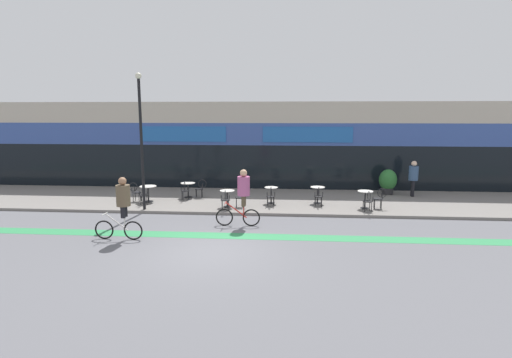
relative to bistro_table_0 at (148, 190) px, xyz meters
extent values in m
plane|color=#5B5B60|center=(4.17, -6.28, -0.66)|extent=(120.00, 120.00, 0.00)
cube|color=slate|center=(4.17, 0.97, -0.60)|extent=(40.00, 5.50, 0.12)
cube|color=#B2A899|center=(4.17, 5.72, 1.77)|extent=(40.00, 4.00, 4.87)
cube|color=black|center=(4.17, 3.75, 0.66)|extent=(38.80, 0.10, 2.40)
cube|color=#334C93|center=(4.17, 3.77, 2.46)|extent=(39.20, 0.14, 1.20)
cube|color=#1E56A3|center=(0.76, 3.70, 2.46)|extent=(4.81, 0.08, 0.84)
cube|color=#1E56A3|center=(7.59, 3.70, 2.46)|extent=(4.81, 0.08, 0.84)
cube|color=#2D844C|center=(4.17, -4.62, -0.66)|extent=(36.00, 0.70, 0.01)
cylinder|color=black|center=(0.00, 0.00, -0.53)|extent=(0.43, 0.43, 0.02)
cylinder|color=black|center=(0.00, 0.00, -0.18)|extent=(0.07, 0.07, 0.72)
cylinder|color=silver|center=(0.00, 0.00, 0.20)|extent=(0.78, 0.78, 0.02)
cylinder|color=black|center=(1.64, 1.10, -0.53)|extent=(0.39, 0.39, 0.02)
cylinder|color=black|center=(1.64, 1.10, -0.19)|extent=(0.07, 0.07, 0.71)
cylinder|color=silver|center=(1.64, 1.10, 0.18)|extent=(0.71, 0.71, 0.02)
cylinder|color=black|center=(3.87, -0.76, -0.53)|extent=(0.36, 0.36, 0.02)
cylinder|color=black|center=(3.87, -0.76, -0.18)|extent=(0.07, 0.07, 0.72)
cylinder|color=silver|center=(3.87, -0.76, 0.19)|extent=(0.66, 0.66, 0.02)
cylinder|color=black|center=(5.79, 0.14, -0.53)|extent=(0.34, 0.34, 0.02)
cylinder|color=black|center=(5.79, 0.14, -0.18)|extent=(0.07, 0.07, 0.73)
cylinder|color=silver|center=(5.79, 0.14, 0.20)|extent=(0.61, 0.61, 0.02)
cylinder|color=black|center=(7.94, 0.29, -0.53)|extent=(0.36, 0.36, 0.02)
cylinder|color=black|center=(7.94, 0.29, -0.17)|extent=(0.07, 0.07, 0.75)
cylinder|color=silver|center=(7.94, 0.29, 0.22)|extent=(0.65, 0.65, 0.02)
cylinder|color=black|center=(9.94, -0.56, -0.53)|extent=(0.37, 0.37, 0.02)
cylinder|color=black|center=(9.94, -0.56, -0.16)|extent=(0.07, 0.07, 0.75)
cylinder|color=silver|center=(9.94, -0.56, 0.22)|extent=(0.67, 0.67, 0.02)
cylinder|color=black|center=(0.00, -0.55, -0.10)|extent=(0.45, 0.45, 0.03)
cylinder|color=black|center=(-0.16, -0.43, -0.33)|extent=(0.03, 0.03, 0.42)
cylinder|color=black|center=(0.12, -0.39, -0.33)|extent=(0.03, 0.03, 0.42)
cylinder|color=black|center=(-0.12, -0.71, -0.33)|extent=(0.03, 0.03, 0.42)
cylinder|color=black|center=(0.16, -0.67, -0.33)|extent=(0.03, 0.03, 0.42)
torus|color=black|center=(0.02, -0.72, 0.16)|extent=(0.09, 0.41, 0.41)
cylinder|color=black|center=(-0.14, -0.74, 0.02)|extent=(0.03, 0.03, 0.23)
cylinder|color=black|center=(0.19, -0.69, 0.02)|extent=(0.03, 0.03, 0.23)
cylinder|color=black|center=(-0.55, 0.00, -0.10)|extent=(0.41, 0.41, 0.03)
cylinder|color=black|center=(-0.41, 0.14, -0.33)|extent=(0.03, 0.03, 0.42)
cylinder|color=black|center=(-0.41, -0.14, -0.33)|extent=(0.03, 0.03, 0.42)
cylinder|color=black|center=(-0.69, 0.14, -0.33)|extent=(0.03, 0.03, 0.42)
cylinder|color=black|center=(-0.69, -0.14, -0.33)|extent=(0.03, 0.03, 0.42)
torus|color=black|center=(-0.72, 0.00, 0.16)|extent=(0.41, 0.04, 0.41)
cylinder|color=black|center=(-0.72, 0.17, 0.02)|extent=(0.03, 0.03, 0.23)
cylinder|color=black|center=(-0.72, -0.18, 0.02)|extent=(0.03, 0.03, 0.23)
cylinder|color=black|center=(1.64, 0.55, -0.10)|extent=(0.44, 0.44, 0.03)
cylinder|color=black|center=(1.48, 0.67, -0.33)|extent=(0.03, 0.03, 0.42)
cylinder|color=black|center=(1.76, 0.70, -0.33)|extent=(0.03, 0.03, 0.42)
cylinder|color=black|center=(1.51, 0.39, -0.33)|extent=(0.03, 0.03, 0.42)
cylinder|color=black|center=(1.79, 0.42, -0.33)|extent=(0.03, 0.03, 0.42)
torus|color=black|center=(1.65, 0.38, 0.16)|extent=(0.07, 0.41, 0.41)
cylinder|color=black|center=(1.48, 0.36, 0.02)|extent=(0.03, 0.03, 0.23)
cylinder|color=black|center=(1.82, 0.40, 0.02)|extent=(0.03, 0.03, 0.23)
cylinder|color=black|center=(2.19, 1.10, -0.10)|extent=(0.45, 0.45, 0.03)
cylinder|color=black|center=(2.06, 0.94, -0.33)|extent=(0.03, 0.03, 0.42)
cylinder|color=black|center=(2.03, 1.22, -0.33)|extent=(0.03, 0.03, 0.42)
cylinder|color=black|center=(2.34, 0.98, -0.33)|extent=(0.03, 0.03, 0.42)
cylinder|color=black|center=(2.31, 1.26, -0.33)|extent=(0.03, 0.03, 0.42)
torus|color=black|center=(2.35, 1.12, 0.16)|extent=(0.41, 0.08, 0.41)
cylinder|color=black|center=(2.38, 0.95, 0.02)|extent=(0.03, 0.03, 0.23)
cylinder|color=black|center=(2.33, 1.29, 0.02)|extent=(0.03, 0.03, 0.23)
cylinder|color=black|center=(3.87, -1.31, -0.10)|extent=(0.45, 0.45, 0.03)
cylinder|color=black|center=(3.72, -1.19, -0.33)|extent=(0.03, 0.03, 0.42)
cylinder|color=black|center=(3.99, -1.16, -0.33)|extent=(0.03, 0.03, 0.42)
cylinder|color=black|center=(3.75, -1.47, -0.33)|extent=(0.03, 0.03, 0.42)
cylinder|color=black|center=(4.03, -1.44, -0.33)|extent=(0.03, 0.03, 0.42)
torus|color=black|center=(3.90, -1.48, 0.16)|extent=(0.08, 0.41, 0.41)
cylinder|color=black|center=(3.73, -1.51, 0.02)|extent=(0.03, 0.03, 0.23)
cylinder|color=black|center=(4.07, -1.46, 0.02)|extent=(0.03, 0.03, 0.23)
cylinder|color=black|center=(4.42, -0.76, -0.10)|extent=(0.45, 0.45, 0.03)
cylinder|color=black|center=(4.31, -0.92, -0.33)|extent=(0.03, 0.03, 0.42)
cylinder|color=black|center=(4.26, -0.65, -0.33)|extent=(0.03, 0.03, 0.42)
cylinder|color=black|center=(4.58, -0.88, -0.33)|extent=(0.03, 0.03, 0.42)
cylinder|color=black|center=(4.54, -0.61, -0.33)|extent=(0.03, 0.03, 0.42)
torus|color=black|center=(4.59, -0.74, 0.16)|extent=(0.41, 0.09, 0.41)
cylinder|color=black|center=(4.62, -0.91, 0.02)|extent=(0.03, 0.03, 0.23)
cylinder|color=black|center=(4.57, -0.57, 0.02)|extent=(0.03, 0.03, 0.23)
cylinder|color=black|center=(5.79, -0.41, -0.10)|extent=(0.44, 0.44, 0.03)
cylinder|color=black|center=(5.64, -0.29, -0.33)|extent=(0.03, 0.03, 0.42)
cylinder|color=black|center=(5.92, -0.26, -0.33)|extent=(0.03, 0.03, 0.42)
cylinder|color=black|center=(5.67, -0.57, -0.33)|extent=(0.03, 0.03, 0.42)
cylinder|color=black|center=(5.95, -0.54, -0.33)|extent=(0.03, 0.03, 0.42)
torus|color=black|center=(5.81, -0.58, 0.16)|extent=(0.07, 0.41, 0.41)
cylinder|color=black|center=(5.64, -0.60, 0.02)|extent=(0.03, 0.03, 0.23)
cylinder|color=black|center=(5.98, -0.56, 0.02)|extent=(0.03, 0.03, 0.23)
cylinder|color=black|center=(7.94, -0.26, -0.10)|extent=(0.40, 0.40, 0.03)
cylinder|color=black|center=(7.80, -0.12, -0.33)|extent=(0.03, 0.03, 0.42)
cylinder|color=black|center=(8.08, -0.12, -0.33)|extent=(0.03, 0.03, 0.42)
cylinder|color=black|center=(7.80, -0.40, -0.33)|extent=(0.03, 0.03, 0.42)
cylinder|color=black|center=(8.08, -0.40, -0.33)|extent=(0.03, 0.03, 0.42)
torus|color=black|center=(7.94, -0.43, 0.16)|extent=(0.03, 0.41, 0.41)
cylinder|color=black|center=(7.76, -0.43, 0.02)|extent=(0.03, 0.03, 0.23)
cylinder|color=black|center=(8.11, -0.43, 0.02)|extent=(0.03, 0.03, 0.23)
cylinder|color=black|center=(9.94, -1.11, -0.10)|extent=(0.43, 0.43, 0.03)
cylinder|color=black|center=(9.79, -0.98, -0.33)|extent=(0.03, 0.03, 0.42)
cylinder|color=black|center=(10.07, -0.96, -0.33)|extent=(0.03, 0.03, 0.42)
cylinder|color=black|center=(9.81, -1.26, -0.33)|extent=(0.03, 0.03, 0.42)
cylinder|color=black|center=(10.09, -1.24, -0.33)|extent=(0.03, 0.03, 0.42)
torus|color=black|center=(9.95, -1.28, 0.16)|extent=(0.06, 0.41, 0.41)
cylinder|color=black|center=(9.78, -1.29, 0.02)|extent=(0.03, 0.03, 0.23)
cylinder|color=black|center=(10.12, -1.27, 0.02)|extent=(0.03, 0.03, 0.23)
cylinder|color=black|center=(10.49, -0.56, -0.10)|extent=(0.44, 0.44, 0.03)
cylinder|color=black|center=(10.34, -0.69, -0.33)|extent=(0.03, 0.03, 0.42)
cylinder|color=black|center=(10.37, -0.41, -0.33)|extent=(0.03, 0.03, 0.42)
cylinder|color=black|center=(10.62, -0.72, -0.33)|extent=(0.03, 0.03, 0.42)
cylinder|color=black|center=(10.64, -0.44, -0.33)|extent=(0.03, 0.03, 0.42)
torus|color=black|center=(10.66, -0.58, 0.16)|extent=(0.41, 0.07, 0.41)
cylinder|color=black|center=(10.64, -0.75, 0.02)|extent=(0.03, 0.03, 0.23)
cylinder|color=black|center=(10.68, -0.41, 0.02)|extent=(0.03, 0.03, 0.23)
cylinder|color=#232326|center=(11.70, 2.71, -0.36)|extent=(0.56, 0.56, 0.37)
ellipsoid|color=#28662D|center=(11.70, 2.71, 0.21)|extent=(0.90, 0.90, 1.08)
cylinder|color=black|center=(0.35, -1.50, 2.25)|extent=(0.12, 0.12, 5.58)
sphere|color=beige|center=(0.35, -1.50, 5.11)|extent=(0.26, 0.26, 0.26)
torus|color=black|center=(4.15, -3.36, -0.33)|extent=(0.67, 0.06, 0.67)
torus|color=black|center=(5.18, -3.35, -0.33)|extent=(0.67, 0.06, 0.67)
cylinder|color=red|center=(4.62, -3.35, -0.04)|extent=(0.80, 0.06, 0.60)
cylinder|color=red|center=(4.89, -3.35, -0.09)|extent=(0.04, 0.04, 0.47)
cylinder|color=red|center=(4.20, -3.36, 0.24)|extent=(0.03, 0.48, 0.03)
cylinder|color=#4C3D2D|center=(4.90, -3.44, 0.34)|extent=(0.16, 0.16, 0.39)
cylinder|color=#4C3D2D|center=(4.89, -3.26, 0.34)|extent=(0.16, 0.16, 0.39)
cylinder|color=#A84C7F|center=(4.89, -3.35, 0.89)|extent=(0.47, 0.47, 0.72)
sphere|color=tan|center=(4.89, -3.35, 1.39)|extent=(0.27, 0.27, 0.27)
torus|color=black|center=(0.32, -5.31, -0.33)|extent=(0.66, 0.06, 0.66)
torus|color=black|center=(1.34, -5.32, -0.33)|extent=(0.66, 0.06, 0.66)
cylinder|color=silver|center=(0.78, -5.31, -0.05)|extent=(0.79, 0.05, 0.59)
cylinder|color=silver|center=(1.06, -5.32, -0.10)|extent=(0.04, 0.04, 0.46)
cylinder|color=silver|center=(0.37, -5.31, 0.23)|extent=(0.03, 0.48, 0.03)
cylinder|color=black|center=(1.06, -5.41, 0.32)|extent=(0.16, 0.16, 0.39)
cylinder|color=black|center=(1.06, -5.23, 0.32)|extent=(0.16, 0.16, 0.39)
cylinder|color=brown|center=(1.06, -5.32, 0.87)|extent=(0.47, 0.47, 0.71)
sphere|color=#9E7051|center=(1.06, -5.32, 1.36)|extent=(0.27, 0.27, 0.27)
cylinder|color=black|center=(12.83, 2.35, -0.13)|extent=(0.18, 0.18, 0.81)
cylinder|color=black|center=(12.80, 2.17, -0.13)|extent=(0.18, 0.18, 0.81)
cylinder|color=#334C70|center=(12.82, 2.26, 0.63)|extent=(0.52, 0.52, 0.71)
sphere|color=beige|center=(12.82, 2.26, 1.12)|extent=(0.27, 0.27, 0.27)
camera|label=1|loc=(6.51, -17.98, 3.59)|focal=28.00mm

